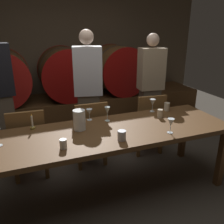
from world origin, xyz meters
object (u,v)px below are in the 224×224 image
Objects in this scene: wine_glass_center at (107,111)px; cup_center_left at (122,135)px; candle_center at (32,125)px; chair_center at (90,130)px; chair_left at (28,140)px; wine_glass_left at (89,112)px; guest_center at (88,93)px; guest_right at (150,87)px; wine_barrel_left at (2,77)px; cup_far_left at (63,144)px; wine_glass_right at (171,123)px; pitcher at (79,120)px; wine_barrel_right at (118,70)px; dining_table at (109,136)px; cup_far_right at (167,107)px; chair_right at (148,121)px; wine_barrel_center at (65,73)px; wine_glass_far_right at (153,103)px; cup_center_right at (160,113)px.

cup_center_left is at bearing -94.15° from wine_glass_center.
chair_center is at bearing 23.52° from candle_center.
wine_glass_left is at bearing 162.50° from chair_left.
guest_center is 1.27m from cup_center_left.
guest_right is 1.44m from wine_glass_left.
wine_barrel_left is 2.62m from cup_far_left.
wine_glass_center reaches higher than wine_glass_right.
pitcher is (0.45, -0.18, 0.06)m from candle_center.
wine_barrel_right is 1.07× the size of chair_center.
cup_far_right is at bearing 19.16° from dining_table.
wine_barrel_left is 4.47× the size of pitcher.
cup_far_left is at bearing 78.22° from guest_center.
chair_right is at bearing 17.01° from wine_glass_left.
cup_center_left reaches higher than cup_far_left.
wine_barrel_center is 0.57× the size of guest_right.
cup_center_right is at bearing -95.29° from wine_glass_far_right.
dining_table is 1.05m from chair_right.
wine_barrel_center is 7.12× the size of wine_glass_left.
chair_right is at bearing 48.22° from cup_center_left.
guest_center is 8.13× the size of pitcher.
cup_far_right is at bearing -0.03° from candle_center.
wine_barrel_left reaches higher than wine_glass_right.
pitcher is 0.27m from wine_glass_left.
cup_far_left is at bearing 176.38° from cup_center_left.
dining_table is at bearing 22.77° from cup_far_left.
wine_barrel_left is 2.14m from wine_barrel_right.
wine_glass_far_right is 0.22m from cup_center_right.
wine_glass_far_right is at bearing 1.26° from candle_center.
pitcher is 2.06× the size of cup_far_right.
chair_left is 0.53× the size of guest_right.
pitcher is 1.59× the size of wine_glass_left.
cup_far_right is (1.68, -0.29, 0.30)m from chair_left.
candle_center reaches higher than wine_glass_left.
chair_right is at bearing 67.92° from wine_glass_far_right.
guest_center is at bearing 88.47° from cup_center_left.
wine_barrel_center is 5.40× the size of candle_center.
chair_right is at bearing 32.43° from cup_far_left.
candle_center is (-0.69, -0.30, 0.30)m from chair_center.
wine_barrel_center is 1.94m from chair_right.
chair_center is 1.00× the size of chair_right.
cup_center_right is at bearing 72.59° from guest_right.
cup_center_right is at bearing -10.99° from wine_glass_center.
chair_right is 5.80× the size of wine_glass_right.
wine_glass_right reaches higher than chair_left.
wine_barrel_left is 3.08m from wine_glass_right.
wine_barrel_center is at bearing 109.35° from wine_glass_far_right.
wine_barrel_right is 2.57m from chair_left.
wine_glass_right is at bearing -120.27° from cup_far_right.
guest_right is (0.29, 0.49, 0.35)m from chair_right.
chair_center is at bearing 106.94° from wine_glass_center.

